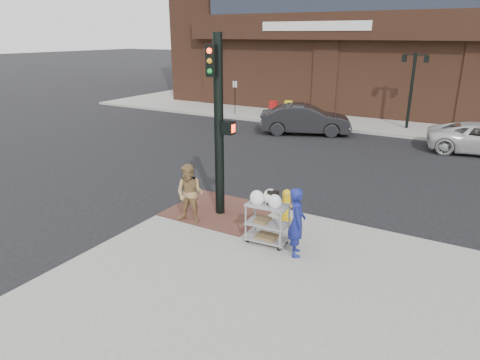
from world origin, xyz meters
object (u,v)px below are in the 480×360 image
Objects in this scene: lamp_post at (412,83)px; pedestrian_tan at (190,194)px; traffic_signal_pole at (219,122)px; sedan_dark at (305,119)px; fire_hydrant at (286,205)px; woman_blue at (297,222)px; utility_cart at (267,220)px.

lamp_post is 2.43× the size of pedestrian_tan.
traffic_signal_pole is 11.96m from sedan_dark.
fire_hydrant is (1.89, 0.44, -2.20)m from traffic_signal_pole.
woman_blue is 1.19× the size of utility_cart.
pedestrian_tan is at bearing 58.04° from woman_blue.
sedan_dark is at bearing 108.08° from utility_cart.
utility_cart reaches higher than fire_hydrant.
lamp_post reaches higher than pedestrian_tan.
lamp_post is 16.46m from pedestrian_tan.
traffic_signal_pole is 1.05× the size of sedan_dark.
sedan_dark is (-4.95, 12.75, -0.20)m from woman_blue.
woman_blue is at bearing -10.20° from utility_cart.
pedestrian_tan is (-0.40, -0.90, -1.86)m from traffic_signal_pole.
utility_cart is at bearing -84.67° from fire_hydrant.
pedestrian_tan is at bearing -149.71° from fire_hydrant.
utility_cart is (4.11, -12.60, 0.00)m from sedan_dark.
woman_blue is at bearing -17.04° from pedestrian_tan.
traffic_signal_pole is 3.05m from utility_cart.
fire_hydrant is at bearing 3.99° from woman_blue.
woman_blue is 1.76× the size of fire_hydrant.
pedestrian_tan is at bearing 177.57° from utility_cart.
utility_cart is 1.45m from fire_hydrant.
lamp_post reaches higher than utility_cart.
traffic_signal_pole is 5.29× the size of fire_hydrant.
sedan_dark is (-2.09, 11.60, -2.05)m from traffic_signal_pole.
traffic_signal_pole reaches higher than utility_cart.
lamp_post is at bearing 80.76° from traffic_signal_pole.
woman_blue reaches higher than sedan_dark.
sedan_dark reaches higher than fire_hydrant.
lamp_post is at bearing 87.72° from fire_hydrant.
fire_hydrant is (-0.59, -14.79, -1.99)m from lamp_post.
lamp_post is 0.80× the size of traffic_signal_pole.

